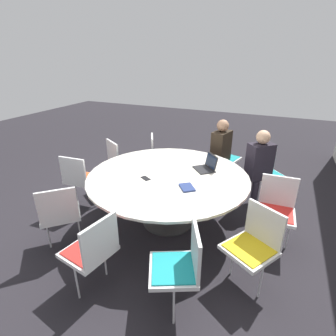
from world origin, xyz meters
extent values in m
plane|color=black|center=(0.00, 0.00, 0.00)|extent=(16.00, 16.00, 0.00)
cylinder|color=#333333|center=(0.00, 0.00, 0.01)|extent=(0.71, 0.71, 0.02)
cylinder|color=#333333|center=(0.00, 0.00, 0.36)|extent=(0.14, 0.14, 0.68)
cylinder|color=silver|center=(0.00, 0.00, 0.72)|extent=(2.13, 2.13, 0.03)
cube|color=silver|center=(-1.13, 1.24, 0.45)|extent=(0.61, 0.61, 0.04)
cube|color=teal|center=(-1.13, 1.24, 0.47)|extent=(0.53, 0.54, 0.01)
cube|color=silver|center=(-1.27, 1.11, 0.67)|extent=(0.30, 0.33, 0.40)
cylinder|color=silver|center=(-1.25, 1.38, 0.21)|extent=(0.02, 0.02, 0.43)
cylinder|color=silver|center=(-1.01, 1.11, 0.21)|extent=(0.02, 0.02, 0.43)
cube|color=silver|center=(-1.62, 0.45, 0.45)|extent=(0.54, 0.52, 0.04)
cube|color=teal|center=(-1.62, 0.45, 0.47)|extent=(0.47, 0.46, 0.01)
cube|color=silver|center=(-1.67, 0.26, 0.67)|extent=(0.41, 0.14, 0.40)
cylinder|color=silver|center=(-1.79, 0.50, 0.21)|extent=(0.02, 0.02, 0.43)
cylinder|color=silver|center=(-1.44, 0.40, 0.21)|extent=(0.02, 0.02, 0.43)
cube|color=silver|center=(-1.22, -0.64, 0.45)|extent=(0.58, 0.58, 0.04)
cube|color=#E04C1E|center=(-1.22, -0.64, 0.47)|extent=(0.51, 0.51, 0.01)
cube|color=silver|center=(-1.13, -0.81, 0.67)|extent=(0.38, 0.22, 0.40)
cylinder|color=silver|center=(-1.38, -0.72, 0.21)|extent=(0.02, 0.02, 0.43)
cylinder|color=silver|center=(-1.06, -0.55, 0.21)|extent=(0.02, 0.02, 0.43)
cube|color=silver|center=(-0.73, -1.17, 0.45)|extent=(0.59, 0.60, 0.04)
cube|color=teal|center=(-0.73, -1.17, 0.47)|extent=(0.52, 0.52, 0.01)
cube|color=silver|center=(-0.56, -1.27, 0.67)|extent=(0.25, 0.37, 0.40)
cylinder|color=silver|center=(-0.82, -1.33, 0.21)|extent=(0.02, 0.02, 0.43)
cylinder|color=silver|center=(-0.63, -1.02, 0.21)|extent=(0.02, 0.02, 0.43)
cube|color=silver|center=(0.10, -1.38, 0.45)|extent=(0.45, 0.47, 0.04)
cube|color=#E04C1E|center=(0.10, -1.38, 0.47)|extent=(0.40, 0.41, 0.01)
cube|color=silver|center=(0.30, -1.36, 0.67)|extent=(0.06, 0.42, 0.40)
cylinder|color=silver|center=(0.12, -1.56, 0.21)|extent=(0.02, 0.02, 0.43)
cylinder|color=silver|center=(0.09, -1.20, 0.21)|extent=(0.02, 0.02, 0.43)
cube|color=silver|center=(0.97, -0.98, 0.45)|extent=(0.61, 0.61, 0.04)
cube|color=#4C5156|center=(0.97, -0.98, 0.47)|extent=(0.54, 0.54, 0.01)
cube|color=silver|center=(1.11, -0.85, 0.67)|extent=(0.31, 0.32, 0.40)
cylinder|color=silver|center=(1.10, -1.11, 0.21)|extent=(0.02, 0.02, 0.43)
cylinder|color=silver|center=(0.84, -0.85, 0.21)|extent=(0.02, 0.02, 0.43)
cube|color=silver|center=(1.36, -0.25, 0.45)|extent=(0.51, 0.49, 0.04)
cube|color=red|center=(1.36, -0.25, 0.47)|extent=(0.45, 0.43, 0.01)
cube|color=silver|center=(1.39, -0.05, 0.67)|extent=(0.42, 0.10, 0.40)
cylinder|color=silver|center=(1.53, -0.28, 0.21)|extent=(0.02, 0.02, 0.43)
cylinder|color=silver|center=(1.18, -0.21, 0.21)|extent=(0.02, 0.02, 0.43)
cube|color=silver|center=(1.24, 0.60, 0.45)|extent=(0.58, 0.57, 0.04)
cube|color=teal|center=(1.24, 0.60, 0.47)|extent=(0.51, 0.50, 0.01)
cube|color=silver|center=(1.16, 0.77, 0.67)|extent=(0.39, 0.21, 0.40)
cylinder|color=silver|center=(1.41, 0.67, 0.21)|extent=(0.02, 0.02, 0.43)
cylinder|color=silver|center=(1.08, 0.52, 0.21)|extent=(0.02, 0.02, 0.43)
cube|color=silver|center=(0.72, 1.18, 0.45)|extent=(0.59, 0.59, 0.04)
cube|color=gold|center=(0.72, 1.18, 0.47)|extent=(0.52, 0.52, 0.01)
cube|color=silver|center=(0.55, 1.28, 0.67)|extent=(0.24, 0.37, 0.40)
cylinder|color=silver|center=(0.81, 1.33, 0.21)|extent=(0.02, 0.02, 0.43)
cylinder|color=silver|center=(0.62, 1.02, 0.21)|extent=(0.02, 0.02, 0.43)
cube|color=silver|center=(-0.05, 1.38, 0.45)|extent=(0.44, 0.46, 0.04)
cube|color=red|center=(-0.05, 1.38, 0.47)|extent=(0.38, 0.40, 0.01)
cube|color=silver|center=(-0.25, 1.37, 0.67)|extent=(0.05, 0.42, 0.40)
cylinder|color=silver|center=(-0.06, 1.56, 0.21)|extent=(0.02, 0.02, 0.43)
cylinder|color=silver|center=(-0.05, 1.20, 0.21)|extent=(0.02, 0.02, 0.43)
cylinder|color=#231E28|center=(-0.96, 1.20, 0.23)|extent=(0.10, 0.10, 0.47)
cylinder|color=#231E28|center=(-0.83, 1.07, 0.23)|extent=(0.10, 0.10, 0.47)
cube|color=#231E28|center=(-0.97, 1.06, 0.74)|extent=(0.40, 0.41, 0.55)
sphere|color=tan|center=(-0.97, 1.06, 1.12)|extent=(0.20, 0.20, 0.20)
cylinder|color=#2D2319|center=(-1.45, 0.51, 0.23)|extent=(0.10, 0.10, 0.47)
cylinder|color=#2D2319|center=(-1.27, 0.46, 0.23)|extent=(0.10, 0.10, 0.47)
cube|color=#2D2319|center=(-1.39, 0.39, 0.74)|extent=(0.41, 0.31, 0.55)
sphere|color=#A87A5B|center=(-1.39, 0.39, 1.12)|extent=(0.20, 0.20, 0.20)
cube|color=#232326|center=(-0.35, 0.39, 0.74)|extent=(0.36, 0.36, 0.02)
cube|color=#232326|center=(-0.43, 0.47, 0.85)|extent=(0.25, 0.23, 0.20)
cube|color=black|center=(-0.42, 0.46, 0.85)|extent=(0.22, 0.20, 0.17)
cube|color=navy|center=(0.25, 0.36, 0.74)|extent=(0.26, 0.25, 0.02)
cube|color=black|center=(0.22, -0.22, 0.74)|extent=(0.13, 0.16, 0.01)
camera|label=1|loc=(2.88, 1.27, 2.21)|focal=28.00mm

